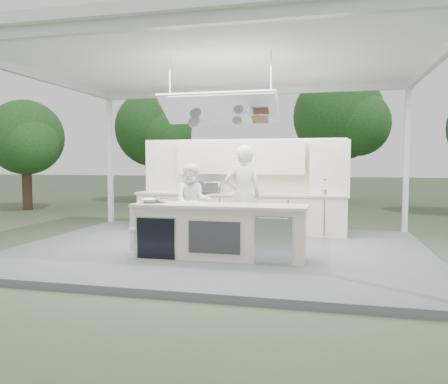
% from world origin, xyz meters
% --- Properties ---
extents(ground, '(90.00, 90.00, 0.00)m').
position_xyz_m(ground, '(0.00, 0.00, 0.00)').
color(ground, '#414C34').
rests_on(ground, ground).
extents(stage_deck, '(8.00, 6.00, 0.12)m').
position_xyz_m(stage_deck, '(0.00, 0.00, 0.06)').
color(stage_deck, '#58595D').
rests_on(stage_deck, ground).
extents(tent, '(8.20, 6.20, 3.86)m').
position_xyz_m(tent, '(0.00, -0.01, 3.71)').
color(tent, white).
rests_on(tent, ground).
extents(demo_island, '(3.10, 0.79, 0.95)m').
position_xyz_m(demo_island, '(0.18, -0.91, 0.60)').
color(demo_island, beige).
rests_on(demo_island, stage_deck).
extents(back_counter, '(5.08, 0.72, 0.95)m').
position_xyz_m(back_counter, '(0.00, 1.90, 0.60)').
color(back_counter, beige).
rests_on(back_counter, stage_deck).
extents(back_wall_unit, '(5.05, 0.48, 2.25)m').
position_xyz_m(back_wall_unit, '(0.44, 2.11, 1.57)').
color(back_wall_unit, beige).
rests_on(back_wall_unit, stage_deck).
extents(tree_cluster, '(19.55, 9.40, 5.85)m').
position_xyz_m(tree_cluster, '(-0.16, 9.77, 3.29)').
color(tree_cluster, '#473423').
rests_on(tree_cluster, ground).
extents(head_chef, '(0.86, 0.72, 2.03)m').
position_xyz_m(head_chef, '(0.40, 0.29, 1.13)').
color(head_chef, white).
rests_on(head_chef, stage_deck).
extents(sous_chef, '(0.94, 0.81, 1.66)m').
position_xyz_m(sous_chef, '(-0.78, 0.67, 0.95)').
color(sous_chef, white).
rests_on(sous_chef, stage_deck).
extents(toaster_oven, '(0.60, 0.50, 0.29)m').
position_xyz_m(toaster_oven, '(-0.70, 1.70, 1.21)').
color(toaster_oven, '#B0B2B7').
rests_on(toaster_oven, back_counter).
extents(bowl_large, '(0.42, 0.42, 0.08)m').
position_xyz_m(bowl_large, '(-1.10, -0.95, 1.11)').
color(bowl_large, '#B3B5BB').
rests_on(bowl_large, demo_island).
extents(bowl_small, '(0.27, 0.27, 0.08)m').
position_xyz_m(bowl_small, '(-0.94, -0.79, 1.11)').
color(bowl_small, '#B8BBC0').
rests_on(bowl_small, demo_island).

